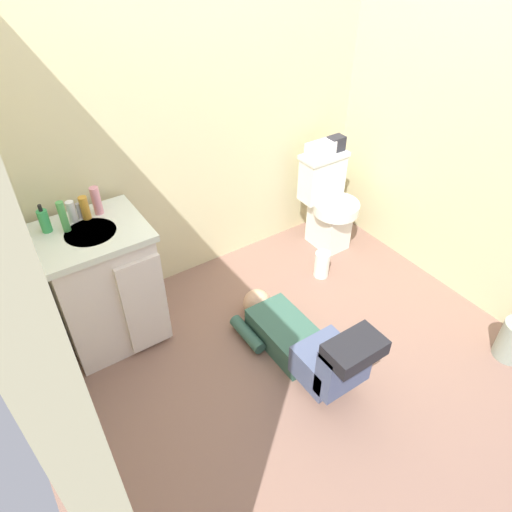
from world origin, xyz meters
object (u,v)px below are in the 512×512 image
at_px(person_plumber, 305,343).
at_px(toiletry_bag, 336,144).
at_px(toilet, 328,203).
at_px(tissue_box, 320,149).
at_px(bottle_white, 72,212).
at_px(faucet, 79,211).
at_px(bottle_green, 63,217).
at_px(bottle_pink, 96,201).
at_px(soap_dispenser, 44,221).
at_px(bottle_amber, 85,208).
at_px(vanity_cabinet, 105,285).
at_px(paper_towel_roll, 322,264).

relative_size(person_plumber, toiletry_bag, 8.59).
distance_m(toilet, tissue_box, 0.44).
distance_m(tissue_box, bottle_white, 1.79).
relative_size(faucet, tissue_box, 0.45).
height_order(toilet, bottle_green, bottle_green).
bearing_deg(bottle_white, toilet, -3.83).
bearing_deg(toiletry_bag, bottle_pink, 178.89).
relative_size(tissue_box, soap_dispenser, 1.33).
distance_m(faucet, bottle_amber, 0.04).
relative_size(toilet, bottle_pink, 4.49).
xyz_separation_m(person_plumber, toiletry_bag, (1.03, 0.98, 0.63)).
relative_size(faucet, toiletry_bag, 0.81).
bearing_deg(faucet, vanity_cabinet, -88.69).
relative_size(toilet, toiletry_bag, 6.05).
bearing_deg(toiletry_bag, bottle_white, 179.05).
xyz_separation_m(person_plumber, bottle_green, (-0.96, 0.95, 0.73)).
xyz_separation_m(person_plumber, bottle_pink, (-0.75, 1.02, 0.73)).
height_order(faucet, toiletry_bag, faucet).
xyz_separation_m(faucet, bottle_green, (-0.10, -0.08, 0.04)).
bearing_deg(bottle_amber, toiletry_bag, -0.60).
bearing_deg(faucet, person_plumber, -49.89).
bearing_deg(soap_dispenser, paper_towel_roll, -14.26).
relative_size(faucet, soap_dispenser, 0.60).
height_order(toilet, bottle_white, bottle_white).
height_order(tissue_box, bottle_white, bottle_white).
distance_m(toilet, person_plumber, 1.30).
bearing_deg(bottle_white, vanity_cabinet, -73.32).
bearing_deg(toilet, bottle_pink, 175.75).
height_order(vanity_cabinet, bottle_green, bottle_green).
xyz_separation_m(toiletry_bag, bottle_green, (-1.99, -0.04, 0.10)).
distance_m(bottle_pink, paper_towel_roll, 1.66).
xyz_separation_m(bottle_white, bottle_amber, (0.07, -0.01, 0.01)).
height_order(toiletry_bag, bottle_green, bottle_green).
bearing_deg(bottle_amber, bottle_pink, 11.43).
relative_size(bottle_green, bottle_white, 1.43).
height_order(person_plumber, bottle_amber, bottle_amber).
relative_size(toiletry_bag, bottle_green, 0.69).
xyz_separation_m(vanity_cabinet, toiletry_bag, (1.89, 0.11, 0.39)).
bearing_deg(person_plumber, bottle_green, 135.40).
bearing_deg(vanity_cabinet, paper_towel_roll, -11.44).
height_order(vanity_cabinet, person_plumber, vanity_cabinet).
distance_m(toilet, bottle_amber, 1.84).
distance_m(vanity_cabinet, toiletry_bag, 1.93).
bearing_deg(faucet, tissue_box, -1.20).
distance_m(vanity_cabinet, bottle_green, 0.51).
bearing_deg(vanity_cabinet, bottle_amber, 77.70).
bearing_deg(bottle_pink, bottle_amber, -168.57).
height_order(toiletry_bag, paper_towel_roll, toiletry_bag).
distance_m(tissue_box, soap_dispenser, 1.94).
bearing_deg(bottle_pink, soap_dispenser, -176.53).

